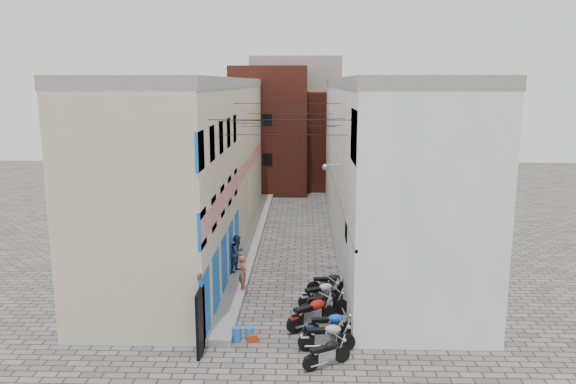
# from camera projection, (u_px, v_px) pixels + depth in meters

# --- Properties ---
(ground) EXTENTS (90.00, 90.00, 0.00)m
(ground) POSITION_uv_depth(u_px,v_px,m) (278.00, 348.00, 18.85)
(ground) COLOR #53504E
(ground) RESTS_ON ground
(plinth) EXTENTS (0.90, 26.00, 0.25)m
(plinth) POSITION_uv_depth(u_px,v_px,m) (253.00, 238.00, 31.64)
(plinth) COLOR gray
(plinth) RESTS_ON ground
(building_left) EXTENTS (5.10, 27.00, 9.00)m
(building_left) POSITION_uv_depth(u_px,v_px,m) (199.00, 161.00, 30.83)
(building_left) COLOR #BFB690
(building_left) RESTS_ON ground
(building_right) EXTENTS (5.94, 26.00, 9.00)m
(building_right) POSITION_uv_depth(u_px,v_px,m) (381.00, 162.00, 30.58)
(building_right) COLOR silver
(building_right) RESTS_ON ground
(building_far_brick_left) EXTENTS (6.00, 6.00, 10.00)m
(building_far_brick_left) POSITION_uv_depth(u_px,v_px,m) (270.00, 130.00, 45.41)
(building_far_brick_left) COLOR maroon
(building_far_brick_left) RESTS_ON ground
(building_far_brick_right) EXTENTS (5.00, 6.00, 8.00)m
(building_far_brick_right) POSITION_uv_depth(u_px,v_px,m) (330.00, 140.00, 47.41)
(building_far_brick_right) COLOR maroon
(building_far_brick_right) RESTS_ON ground
(building_far_concrete) EXTENTS (8.00, 5.00, 11.00)m
(building_far_concrete) POSITION_uv_depth(u_px,v_px,m) (296.00, 119.00, 51.14)
(building_far_concrete) COLOR gray
(building_far_concrete) RESTS_ON ground
(far_shopfront) EXTENTS (2.00, 0.30, 2.40)m
(far_shopfront) POSITION_uv_depth(u_px,v_px,m) (294.00, 182.00, 43.34)
(far_shopfront) COLOR black
(far_shopfront) RESTS_ON ground
(overhead_wires) EXTENTS (5.80, 13.02, 1.32)m
(overhead_wires) POSITION_uv_depth(u_px,v_px,m) (286.00, 120.00, 24.97)
(overhead_wires) COLOR black
(overhead_wires) RESTS_ON ground
(motorcycle_a) EXTENTS (1.76, 1.34, 0.99)m
(motorcycle_a) POSITION_uv_depth(u_px,v_px,m) (327.00, 352.00, 17.53)
(motorcycle_a) COLOR black
(motorcycle_a) RESTS_ON ground
(motorcycle_b) EXTENTS (1.96, 0.74, 1.11)m
(motorcycle_b) POSITION_uv_depth(u_px,v_px,m) (327.00, 335.00, 18.57)
(motorcycle_b) COLOR #9B9CA0
(motorcycle_b) RESTS_ON ground
(motorcycle_c) EXTENTS (1.93, 0.81, 1.08)m
(motorcycle_c) POSITION_uv_depth(u_px,v_px,m) (330.00, 324.00, 19.46)
(motorcycle_c) COLOR blue
(motorcycle_c) RESTS_ON ground
(motorcycle_d) EXTENTS (2.16, 1.83, 1.26)m
(motorcycle_d) POSITION_uv_depth(u_px,v_px,m) (312.00, 312.00, 20.28)
(motorcycle_d) COLOR #A4130B
(motorcycle_d) RESTS_ON ground
(motorcycle_e) EXTENTS (2.07, 1.25, 1.14)m
(motorcycle_e) POSITION_uv_depth(u_px,v_px,m) (324.00, 302.00, 21.27)
(motorcycle_e) COLOR black
(motorcycle_e) RESTS_ON ground
(motorcycle_f) EXTENTS (2.03, 1.42, 1.14)m
(motorcycle_f) POSITION_uv_depth(u_px,v_px,m) (321.00, 293.00, 22.26)
(motorcycle_f) COLOR #AEAFB3
(motorcycle_f) RESTS_ON ground
(motorcycle_g) EXTENTS (1.93, 0.75, 1.09)m
(motorcycle_g) POSITION_uv_depth(u_px,v_px,m) (329.00, 283.00, 23.45)
(motorcycle_g) COLOR black
(motorcycle_g) RESTS_ON ground
(person_a) EXTENTS (0.51, 0.62, 1.47)m
(person_a) POSITION_uv_depth(u_px,v_px,m) (243.00, 273.00, 23.37)
(person_a) COLOR #A1573A
(person_a) RESTS_ON plinth
(person_b) EXTENTS (0.94, 1.03, 1.71)m
(person_b) POSITION_uv_depth(u_px,v_px,m) (238.00, 253.00, 25.63)
(person_b) COLOR #384054
(person_b) RESTS_ON plinth
(water_jug_near) EXTENTS (0.33, 0.33, 0.50)m
(water_jug_near) POSITION_uv_depth(u_px,v_px,m) (237.00, 334.00, 19.34)
(water_jug_near) COLOR blue
(water_jug_near) RESTS_ON ground
(water_jug_far) EXTENTS (0.34, 0.34, 0.48)m
(water_jug_far) POSITION_uv_depth(u_px,v_px,m) (249.00, 334.00, 19.40)
(water_jug_far) COLOR blue
(water_jug_far) RESTS_ON ground
(red_crate) EXTENTS (0.44, 0.37, 0.23)m
(red_crate) POSITION_uv_depth(u_px,v_px,m) (252.00, 338.00, 19.35)
(red_crate) COLOR #B8320D
(red_crate) RESTS_ON ground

